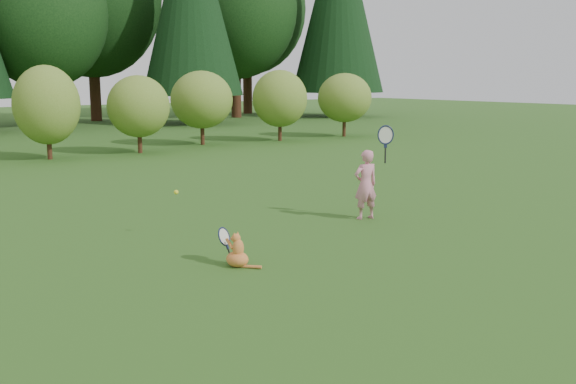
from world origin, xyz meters
TOP-DOWN VIEW (x-y plane):
  - ground at (0.00, 0.00)m, footprint 100.00×100.00m
  - shrub_row at (0.00, 13.00)m, footprint 28.00×3.00m
  - child at (2.05, 1.09)m, footprint 0.66×0.42m
  - cat at (-1.18, 0.02)m, footprint 0.38×0.66m
  - tennis_ball at (-1.08, 1.89)m, footprint 0.07×0.07m

SIDE VIEW (x-z plane):
  - ground at x=0.00m, z-range 0.00..0.00m
  - cat at x=-1.18m, z-range -0.07..0.52m
  - child at x=2.05m, z-range -0.27..1.50m
  - tennis_ball at x=-1.08m, z-range 0.64..0.71m
  - shrub_row at x=0.00m, z-range 0.00..2.80m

